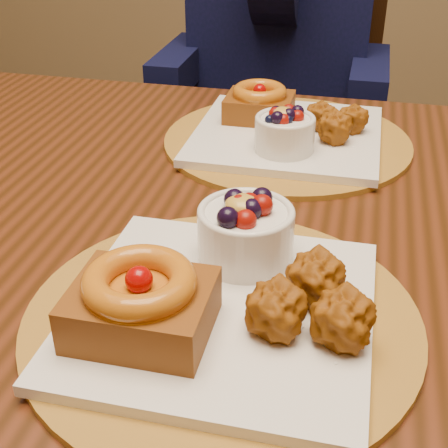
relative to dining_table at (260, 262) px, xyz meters
The scene contains 5 objects.
dining_table is the anchor object (origin of this frame).
place_setting_near 0.24m from the dining_table, 91.01° to the right, with size 0.38×0.38×0.09m.
place_setting_far 0.24m from the dining_table, 90.65° to the left, with size 0.38×0.38×0.08m.
chair_far 0.79m from the dining_table, 94.06° to the left, with size 0.53×0.53×0.91m.
diner 0.79m from the dining_table, 96.88° to the left, with size 0.49×0.48×0.80m.
Camera 1 is at (0.15, -0.69, 1.14)m, focal length 50.00 mm.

